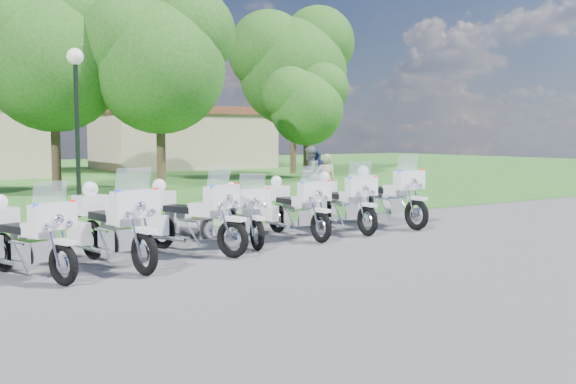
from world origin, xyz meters
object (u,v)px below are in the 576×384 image
lamp_post (76,91)px  bystander_a (326,181)px  motorcycle_1 (112,224)px  motorcycle_5 (342,201)px  bystander_b (310,174)px  motorcycle_3 (242,213)px  motorcycle_2 (189,216)px  motorcycle_6 (385,195)px  motorcycle_4 (294,207)px  bystander_c (318,175)px  motorcycle_0 (26,236)px

lamp_post → bystander_a: bearing=-15.0°
motorcycle_1 → motorcycle_5: motorcycle_1 is taller
bystander_a → bystander_b: bearing=-84.4°
motorcycle_3 → bystander_b: (5.99, 6.11, 0.30)m
motorcycle_1 → bystander_b: bearing=-151.8°
motorcycle_2 → motorcycle_6: size_ratio=0.89×
motorcycle_1 → lamp_post: bearing=-110.3°
motorcycle_4 → bystander_a: bystander_a is taller
motorcycle_1 → motorcycle_4: 4.43m
lamp_post → bystander_c: 8.49m
motorcycle_2 → motorcycle_3: bearing=172.1°
lamp_post → motorcycle_5: bearing=-51.8°
motorcycle_3 → motorcycle_6: motorcycle_6 is taller
motorcycle_2 → bystander_c: 10.25m
motorcycle_5 → motorcycle_3: bearing=10.2°
motorcycle_1 → motorcycle_5: size_ratio=1.04×
motorcycle_2 → bystander_c: bystander_c is taller
motorcycle_2 → lamp_post: (-0.32, 6.40, 2.68)m
motorcycle_3 → motorcycle_6: size_ratio=0.83×
motorcycle_6 → lamp_post: size_ratio=0.58×
bystander_a → bystander_c: bearing=-93.3°
motorcycle_2 → lamp_post: lamp_post is taller
motorcycle_0 → bystander_c: bystander_c is taller
motorcycle_4 → lamp_post: 7.17m
motorcycle_1 → bystander_b: 11.31m
motorcycle_3 → bystander_a: 6.71m
motorcycle_1 → bystander_b: (8.94, 6.93, 0.21)m
bystander_a → motorcycle_3: bearing=65.4°
motorcycle_1 → bystander_c: bystander_c is taller
bystander_c → motorcycle_3: bearing=59.8°
bystander_a → bystander_c: size_ratio=0.95×
bystander_b → motorcycle_1: bearing=18.4°
motorcycle_5 → lamp_post: size_ratio=0.54×
motorcycle_0 → motorcycle_1: size_ratio=0.87×
motorcycle_2 → bystander_a: motorcycle_2 is taller
motorcycle_1 → motorcycle_6: 7.33m
motorcycle_0 → motorcycle_6: motorcycle_6 is taller
motorcycle_3 → motorcycle_6: (4.27, 0.44, 0.12)m
motorcycle_0 → motorcycle_1: 1.42m
motorcycle_0 → bystander_a: size_ratio=1.32×
motorcycle_0 → motorcycle_4: motorcycle_4 is taller
motorcycle_5 → motorcycle_0: bearing=14.0°
lamp_post → bystander_c: lamp_post is taller
motorcycle_3 → bystander_c: bearing=-125.4°
motorcycle_2 → bystander_b: 9.78m
lamp_post → bystander_b: 8.03m
bystander_c → motorcycle_6: bearing=85.0°
motorcycle_4 → motorcycle_6: motorcycle_6 is taller
motorcycle_2 → bystander_c: bearing=-163.0°
motorcycle_4 → lamp_post: bearing=-63.1°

